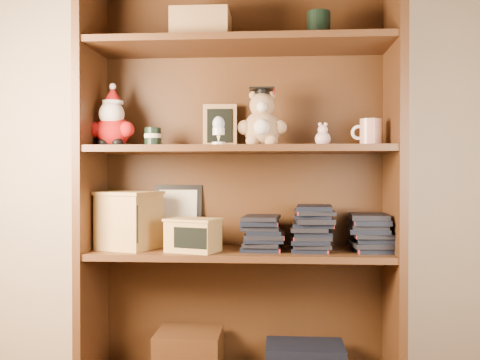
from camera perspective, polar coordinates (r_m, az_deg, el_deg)
The scene contains 16 objects.
bookcase at distance 2.21m, azimuth 0.03°, elevation -1.05°, with size 1.20×0.35×1.60m.
shelf_lower at distance 2.18m, azimuth 0.00°, elevation -7.43°, with size 1.14×0.33×0.02m.
shelf_upper at distance 2.16m, azimuth 0.00°, elevation 3.11°, with size 1.14×0.33×0.02m.
santa_plush at distance 2.26m, azimuth -12.84°, elevation 5.70°, with size 0.18×0.13×0.26m.
teachers_tin at distance 2.22m, azimuth -8.85°, elevation 4.34°, with size 0.07×0.07×0.07m.
chalkboard_plaque at distance 2.29m, azimuth -2.05°, elevation 5.43°, with size 0.14×0.07×0.18m.
egg_cup at distance 2.10m, azimuth -2.18°, elevation 5.13°, with size 0.05×0.05×0.11m.
grad_teddy_bear at distance 2.16m, azimuth 2.26°, elevation 5.76°, with size 0.19×0.16×0.23m.
pink_figurine at distance 2.17m, azimuth 8.41°, elevation 4.36°, with size 0.06×0.06×0.09m.
teacher_mug at distance 2.19m, azimuth 13.07°, elevation 4.73°, with size 0.12×0.08×0.10m.
certificate_frame at distance 2.34m, azimuth -6.32°, elevation -3.53°, with size 0.20×0.05×0.25m.
treats_box at distance 2.24m, azimuth -11.19°, elevation -3.99°, with size 0.26×0.26×0.22m.
pencils_box at distance 2.13m, azimuth -4.78°, elevation -5.57°, with size 0.23×0.19×0.13m.
book_stack_left at distance 2.17m, azimuth 2.29°, elevation -5.45°, with size 0.14×0.20×0.13m.
book_stack_mid at distance 2.17m, azimuth 7.30°, elevation -4.82°, with size 0.14×0.20×0.18m.
book_stack_right at distance 2.20m, azimuth 13.19°, elevation -5.40°, with size 0.14×0.20×0.13m.
Camera 1 is at (0.09, -0.85, 0.85)m, focal length 42.00 mm.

